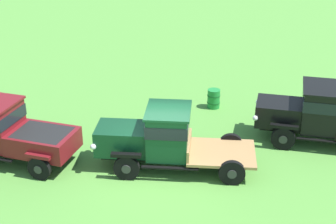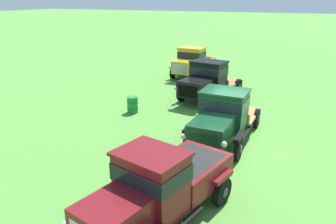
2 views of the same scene
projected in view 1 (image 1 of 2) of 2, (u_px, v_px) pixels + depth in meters
The scene contains 5 objects.
ground_plane at pixel (160, 177), 17.34m from camera, with size 240.00×240.00×0.00m, color #518E38.
vintage_truck_second_in_line at pixel (7, 131), 18.01m from camera, with size 5.12×2.87×2.16m.
vintage_truck_midrow_center at pixel (160, 136), 17.49m from camera, with size 5.55×2.21×2.18m.
vintage_truck_far_side at pixel (313, 112), 19.30m from camera, with size 5.46×2.89×2.21m.
oil_drum_beside_row at pixel (214, 99), 22.33m from camera, with size 0.57×0.57×0.83m.
Camera 1 is at (1.36, -14.77, 9.25)m, focal length 55.00 mm.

